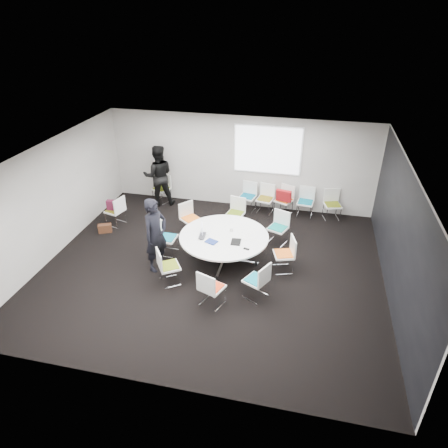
% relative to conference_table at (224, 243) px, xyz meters
% --- Properties ---
extents(room_shell, '(8.08, 7.08, 2.88)m').
position_rel_conference_table_xyz_m(room_shell, '(-0.12, -0.32, 0.87)').
color(room_shell, black).
rests_on(room_shell, ground).
extents(conference_table, '(2.14, 2.14, 0.73)m').
position_rel_conference_table_xyz_m(conference_table, '(0.00, 0.00, 0.00)').
color(conference_table, silver).
rests_on(conference_table, ground).
extents(projection_screen, '(1.90, 0.03, 1.35)m').
position_rel_conference_table_xyz_m(projection_screen, '(0.58, 3.14, 1.32)').
color(projection_screen, white).
rests_on(projection_screen, room_shell).
extents(chair_ring_a, '(0.57, 0.57, 0.88)m').
position_rel_conference_table_xyz_m(chair_ring_a, '(1.46, -0.06, -0.25)').
color(chair_ring_a, silver).
rests_on(chair_ring_a, ground).
extents(chair_ring_b, '(0.59, 0.59, 0.88)m').
position_rel_conference_table_xyz_m(chair_ring_b, '(1.19, 1.14, -0.25)').
color(chair_ring_b, silver).
rests_on(chair_ring_b, ground).
extents(chair_ring_c, '(0.54, 0.53, 0.88)m').
position_rel_conference_table_xyz_m(chair_ring_c, '(-0.06, 1.69, -0.25)').
color(chair_ring_c, silver).
rests_on(chair_ring_c, ground).
extents(chair_ring_d, '(0.64, 0.64, 0.88)m').
position_rel_conference_table_xyz_m(chair_ring_d, '(-1.19, 1.12, -0.25)').
color(chair_ring_d, silver).
rests_on(chair_ring_d, ground).
extents(chair_ring_e, '(0.46, 0.48, 0.88)m').
position_rel_conference_table_xyz_m(chair_ring_e, '(-1.48, 0.02, -0.25)').
color(chair_ring_e, silver).
rests_on(chair_ring_e, ground).
extents(chair_ring_f, '(0.63, 0.63, 0.88)m').
position_rel_conference_table_xyz_m(chair_ring_f, '(-1.02, -1.12, -0.25)').
color(chair_ring_f, silver).
rests_on(chair_ring_f, ground).
extents(chair_ring_g, '(0.59, 0.58, 0.88)m').
position_rel_conference_table_xyz_m(chair_ring_g, '(0.11, -1.64, -0.25)').
color(chair_ring_g, silver).
rests_on(chair_ring_g, ground).
extents(chair_ring_h, '(0.61, 0.61, 0.88)m').
position_rel_conference_table_xyz_m(chair_ring_h, '(0.98, -1.19, -0.25)').
color(chair_ring_h, silver).
rests_on(chair_ring_h, ground).
extents(chair_back_a, '(0.54, 0.53, 0.88)m').
position_rel_conference_table_xyz_m(chair_back_a, '(0.09, 2.85, -0.25)').
color(chair_back_a, silver).
rests_on(chair_back_a, ground).
extents(chair_back_b, '(0.54, 0.53, 0.88)m').
position_rel_conference_table_xyz_m(chair_back_b, '(0.63, 2.80, -0.25)').
color(chair_back_b, silver).
rests_on(chair_back_b, ground).
extents(chair_back_c, '(0.61, 0.60, 0.88)m').
position_rel_conference_table_xyz_m(chair_back_c, '(1.19, 2.85, -0.25)').
color(chair_back_c, silver).
rests_on(chair_back_c, ground).
extents(chair_back_d, '(0.51, 0.50, 0.88)m').
position_rel_conference_table_xyz_m(chair_back_d, '(1.82, 2.85, -0.25)').
color(chair_back_d, silver).
rests_on(chair_back_d, ground).
extents(chair_back_e, '(0.56, 0.55, 0.88)m').
position_rel_conference_table_xyz_m(chair_back_e, '(2.59, 2.85, -0.25)').
color(chair_back_e, silver).
rests_on(chair_back_e, ground).
extents(chair_spare_left, '(0.55, 0.56, 0.88)m').
position_rel_conference_table_xyz_m(chair_spare_left, '(-3.41, 1.11, -0.25)').
color(chair_spare_left, silver).
rests_on(chair_spare_left, ground).
extents(chair_person_back, '(0.60, 0.59, 0.88)m').
position_rel_conference_table_xyz_m(chair_person_back, '(-2.66, 2.85, -0.25)').
color(chair_person_back, silver).
rests_on(chair_person_back, ground).
extents(person_main, '(0.66, 0.78, 1.82)m').
position_rel_conference_table_xyz_m(person_main, '(-1.48, -0.61, 0.38)').
color(person_main, black).
rests_on(person_main, ground).
extents(person_back, '(1.13, 1.01, 1.91)m').
position_rel_conference_table_xyz_m(person_back, '(-2.67, 2.68, 0.42)').
color(person_back, black).
rests_on(person_back, ground).
extents(laptop, '(0.25, 0.37, 0.03)m').
position_rel_conference_table_xyz_m(laptop, '(-0.45, -0.15, 0.21)').
color(laptop, '#333338').
rests_on(laptop, conference_table).
extents(laptop_lid, '(0.11, 0.29, 0.22)m').
position_rel_conference_table_xyz_m(laptop_lid, '(-0.54, -0.00, 0.33)').
color(laptop_lid, silver).
rests_on(laptop_lid, conference_table).
extents(notebook_black, '(0.24, 0.31, 0.02)m').
position_rel_conference_table_xyz_m(notebook_black, '(0.34, -0.23, 0.21)').
color(notebook_black, black).
rests_on(notebook_black, conference_table).
extents(tablet_folio, '(0.32, 0.28, 0.03)m').
position_rel_conference_table_xyz_m(tablet_folio, '(-0.22, -0.35, 0.21)').
color(tablet_folio, navy).
rests_on(tablet_folio, conference_table).
extents(papers_right, '(0.35, 0.37, 0.00)m').
position_rel_conference_table_xyz_m(papers_right, '(0.57, 0.30, 0.20)').
color(papers_right, white).
rests_on(papers_right, conference_table).
extents(papers_front, '(0.34, 0.27, 0.00)m').
position_rel_conference_table_xyz_m(papers_front, '(0.58, -0.00, 0.20)').
color(papers_front, white).
rests_on(papers_front, conference_table).
extents(cup, '(0.08, 0.08, 0.09)m').
position_rel_conference_table_xyz_m(cup, '(0.13, 0.25, 0.24)').
color(cup, white).
rests_on(cup, conference_table).
extents(phone, '(0.15, 0.11, 0.01)m').
position_rel_conference_table_xyz_m(phone, '(0.62, -0.47, 0.20)').
color(phone, black).
rests_on(phone, conference_table).
extents(maroon_bag, '(0.42, 0.20, 0.28)m').
position_rel_conference_table_xyz_m(maroon_bag, '(-3.42, 1.12, 0.09)').
color(maroon_bag, '#55162E').
rests_on(maroon_bag, chair_spare_left).
extents(brown_bag, '(0.39, 0.30, 0.24)m').
position_rel_conference_table_xyz_m(brown_bag, '(-3.53, 0.64, -0.41)').
color(brown_bag, '#4B2818').
rests_on(brown_bag, ground).
extents(red_jacket, '(0.46, 0.26, 0.36)m').
position_rel_conference_table_xyz_m(red_jacket, '(1.18, 2.62, 0.17)').
color(red_jacket, maroon).
rests_on(red_jacket, chair_back_c).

